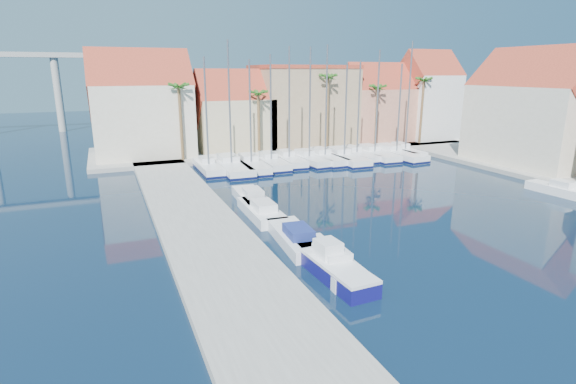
# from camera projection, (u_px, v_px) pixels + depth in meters

# --- Properties ---
(ground) EXTENTS (260.00, 260.00, 0.00)m
(ground) POSITION_uv_depth(u_px,v_px,m) (471.00, 322.00, 20.67)
(ground) COLOR black
(ground) RESTS_ON ground
(quay_west) EXTENTS (6.00, 77.00, 0.50)m
(quay_west) POSITION_uv_depth(u_px,v_px,m) (211.00, 244.00, 29.36)
(quay_west) COLOR gray
(quay_west) RESTS_ON ground
(shore_north) EXTENTS (54.00, 16.00, 0.50)m
(shore_north) POSITION_uv_depth(u_px,v_px,m) (284.00, 146.00, 67.13)
(shore_north) COLOR gray
(shore_north) RESTS_ON ground
(fishing_boat) EXTENTS (2.13, 5.64, 1.94)m
(fishing_boat) POSITION_uv_depth(u_px,v_px,m) (336.00, 268.00, 24.75)
(fishing_boat) COLOR #110F59
(fishing_boat) RESTS_ON ground
(motorboat_west_0) EXTENTS (2.40, 6.81, 1.40)m
(motorboat_west_0) POSITION_uv_depth(u_px,v_px,m) (327.00, 259.00, 26.36)
(motorboat_west_0) COLOR white
(motorboat_west_0) RESTS_ON ground
(motorboat_west_1) EXTENTS (2.71, 6.95, 1.40)m
(motorboat_west_1) POSITION_uv_depth(u_px,v_px,m) (296.00, 237.00, 29.82)
(motorboat_west_1) COLOR white
(motorboat_west_1) RESTS_ON ground
(motorboat_west_2) EXTENTS (2.31, 6.78, 1.40)m
(motorboat_west_2) POSITION_uv_depth(u_px,v_px,m) (262.00, 211.00, 35.47)
(motorboat_west_2) COLOR white
(motorboat_west_2) RESTS_ON ground
(motorboat_west_3) EXTENTS (2.49, 6.66, 1.40)m
(motorboat_west_3) POSITION_uv_depth(u_px,v_px,m) (251.00, 197.00, 39.22)
(motorboat_west_3) COLOR white
(motorboat_west_3) RESTS_ON ground
(motorboat_east_1) EXTENTS (2.08, 5.43, 1.40)m
(motorboat_east_1) POSITION_uv_depth(u_px,v_px,m) (557.00, 189.00, 42.03)
(motorboat_east_1) COLOR white
(motorboat_east_1) RESTS_ON ground
(sailboat_0) EXTENTS (2.26, 8.25, 12.67)m
(sailboat_0) POSITION_uv_depth(u_px,v_px,m) (208.00, 166.00, 51.32)
(sailboat_0) COLOR white
(sailboat_0) RESTS_ON ground
(sailboat_1) EXTENTS (3.22, 11.43, 14.46)m
(sailboat_1) POSITION_uv_depth(u_px,v_px,m) (230.00, 165.00, 52.24)
(sailboat_1) COLOR white
(sailboat_1) RESTS_ON ground
(sailboat_2) EXTENTS (3.22, 10.03, 12.44)m
(sailboat_2) POSITION_uv_depth(u_px,v_px,m) (250.00, 164.00, 52.76)
(sailboat_2) COLOR white
(sailboat_2) RESTS_ON ground
(sailboat_3) EXTENTS (2.67, 9.15, 13.03)m
(sailboat_3) POSITION_uv_depth(u_px,v_px,m) (270.00, 161.00, 54.25)
(sailboat_3) COLOR white
(sailboat_3) RESTS_ON ground
(sailboat_4) EXTENTS (2.62, 8.57, 13.97)m
(sailboat_4) POSITION_uv_depth(u_px,v_px,m) (288.00, 159.00, 55.58)
(sailboat_4) COLOR white
(sailboat_4) RESTS_ON ground
(sailboat_5) EXTENTS (2.97, 8.70, 13.92)m
(sailboat_5) POSITION_uv_depth(u_px,v_px,m) (307.00, 158.00, 55.88)
(sailboat_5) COLOR white
(sailboat_5) RESTS_ON ground
(sailboat_6) EXTENTS (2.89, 9.82, 14.22)m
(sailboat_6) POSITION_uv_depth(u_px,v_px,m) (323.00, 157.00, 57.13)
(sailboat_6) COLOR white
(sailboat_6) RESTS_ON ground
(sailboat_7) EXTENTS (3.08, 10.68, 12.18)m
(sailboat_7) POSITION_uv_depth(u_px,v_px,m) (342.00, 157.00, 57.32)
(sailboat_7) COLOR white
(sailboat_7) RESTS_ON ground
(sailboat_8) EXTENTS (3.03, 8.89, 12.49)m
(sailboat_8) POSITION_uv_depth(u_px,v_px,m) (355.00, 154.00, 58.82)
(sailboat_8) COLOR white
(sailboat_8) RESTS_ON ground
(sailboat_9) EXTENTS (2.78, 9.93, 13.77)m
(sailboat_9) POSITION_uv_depth(u_px,v_px,m) (372.00, 153.00, 59.49)
(sailboat_9) COLOR white
(sailboat_9) RESTS_ON ground
(sailboat_10) EXTENTS (3.63, 10.93, 12.06)m
(sailboat_10) POSITION_uv_depth(u_px,v_px,m) (393.00, 153.00, 59.94)
(sailboat_10) COLOR white
(sailboat_10) RESTS_ON ground
(sailboat_11) EXTENTS (2.78, 8.44, 14.89)m
(sailboat_11) POSITION_uv_depth(u_px,v_px,m) (403.00, 150.00, 61.46)
(sailboat_11) COLOR white
(sailboat_11) RESTS_ON ground
(building_0) EXTENTS (12.30, 9.00, 13.50)m
(building_0) POSITION_uv_depth(u_px,v_px,m) (142.00, 109.00, 57.27)
(building_0) COLOR beige
(building_0) RESTS_ON shore_north
(building_1) EXTENTS (10.30, 8.00, 11.00)m
(building_1) POSITION_uv_depth(u_px,v_px,m) (233.00, 115.00, 61.99)
(building_1) COLOR #C0B187
(building_1) RESTS_ON shore_north
(building_2) EXTENTS (14.20, 10.20, 11.50)m
(building_2) POSITION_uv_depth(u_px,v_px,m) (303.00, 105.00, 66.67)
(building_2) COLOR #9D8261
(building_2) RESTS_ON shore_north
(building_3) EXTENTS (10.30, 8.00, 12.00)m
(building_3) POSITION_uv_depth(u_px,v_px,m) (375.00, 106.00, 70.28)
(building_3) COLOR #BA755E
(building_3) RESTS_ON shore_north
(building_4) EXTENTS (8.30, 8.00, 14.00)m
(building_4) POSITION_uv_depth(u_px,v_px,m) (427.00, 98.00, 72.40)
(building_4) COLOR white
(building_4) RESTS_ON shore_north
(building_6) EXTENTS (9.00, 14.30, 13.50)m
(building_6) POSITION_uv_depth(u_px,v_px,m) (536.00, 112.00, 52.14)
(building_6) COLOR beige
(building_6) RESTS_ON shore_east
(palm_0) EXTENTS (2.60, 2.60, 10.15)m
(palm_0) POSITION_uv_depth(u_px,v_px,m) (179.00, 89.00, 53.60)
(palm_0) COLOR brown
(palm_0) RESTS_ON shore_north
(palm_1) EXTENTS (2.60, 2.60, 9.15)m
(palm_1) POSITION_uv_depth(u_px,v_px,m) (258.00, 95.00, 57.52)
(palm_1) COLOR brown
(palm_1) RESTS_ON shore_north
(palm_2) EXTENTS (2.60, 2.60, 11.15)m
(palm_2) POSITION_uv_depth(u_px,v_px,m) (328.00, 80.00, 60.70)
(palm_2) COLOR brown
(palm_2) RESTS_ON shore_north
(palm_3) EXTENTS (2.60, 2.60, 9.65)m
(palm_3) POSITION_uv_depth(u_px,v_px,m) (378.00, 90.00, 64.00)
(palm_3) COLOR brown
(palm_3) RESTS_ON shore_north
(palm_4) EXTENTS (2.60, 2.60, 10.65)m
(palm_4) POSITION_uv_depth(u_px,v_px,m) (424.00, 82.00, 66.69)
(palm_4) COLOR brown
(palm_4) RESTS_ON shore_north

